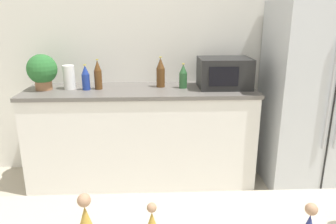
% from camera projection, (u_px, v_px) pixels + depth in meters
% --- Properties ---
extents(wall_back, '(8.00, 0.06, 2.55)m').
position_uv_depth(wall_back, '(187.00, 47.00, 3.29)').
color(wall_back, white).
rests_on(wall_back, ground_plane).
extents(back_counter, '(2.14, 0.63, 0.93)m').
position_uv_depth(back_counter, '(142.00, 135.00, 3.19)').
color(back_counter, white).
rests_on(back_counter, ground_plane).
extents(refrigerator, '(0.87, 0.71, 1.72)m').
position_uv_depth(refrigerator, '(314.00, 96.00, 3.09)').
color(refrigerator, silver).
rests_on(refrigerator, ground_plane).
extents(potted_plant, '(0.27, 0.27, 0.33)m').
position_uv_depth(potted_plant, '(42.00, 71.00, 2.97)').
color(potted_plant, '#9E6B47').
rests_on(potted_plant, back_counter).
extents(paper_towel_roll, '(0.10, 0.10, 0.22)m').
position_uv_depth(paper_towel_roll, '(69.00, 77.00, 3.02)').
color(paper_towel_roll, white).
rests_on(paper_towel_roll, back_counter).
extents(microwave, '(0.48, 0.37, 0.28)m').
position_uv_depth(microwave, '(224.00, 73.00, 3.06)').
color(microwave, black).
rests_on(microwave, back_counter).
extents(back_bottle_0, '(0.08, 0.08, 0.29)m').
position_uv_depth(back_bottle_0, '(161.00, 73.00, 3.09)').
color(back_bottle_0, brown).
rests_on(back_bottle_0, back_counter).
extents(back_bottle_1, '(0.07, 0.07, 0.23)m').
position_uv_depth(back_bottle_1, '(86.00, 78.00, 2.98)').
color(back_bottle_1, navy).
rests_on(back_bottle_1, back_counter).
extents(back_bottle_2, '(0.07, 0.07, 0.23)m').
position_uv_depth(back_bottle_2, '(183.00, 76.00, 3.06)').
color(back_bottle_2, '#2D6033').
rests_on(back_bottle_2, back_counter).
extents(back_bottle_3, '(0.07, 0.07, 0.28)m').
position_uv_depth(back_bottle_3, '(98.00, 75.00, 3.00)').
color(back_bottle_3, brown).
rests_on(back_bottle_3, back_counter).
extents(wise_man_figurine_crimson, '(0.05, 0.05, 0.12)m').
position_uv_depth(wise_man_figurine_crimson, '(152.00, 221.00, 1.04)').
color(wise_man_figurine_crimson, '#B28933').
rests_on(wise_man_figurine_crimson, bar_counter).
extents(wise_man_figurine_purple, '(0.07, 0.07, 0.16)m').
position_uv_depth(wise_man_figurine_purple, '(86.00, 219.00, 1.02)').
color(wise_man_figurine_purple, '#B28933').
rests_on(wise_man_figurine_purple, bar_counter).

